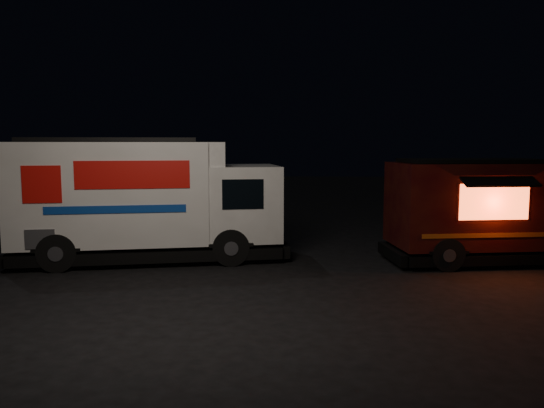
{
  "coord_description": "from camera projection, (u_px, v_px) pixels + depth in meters",
  "views": [
    {
      "loc": [
        1.44,
        -12.03,
        3.15
      ],
      "look_at": [
        0.6,
        2.0,
        1.56
      ],
      "focal_mm": 35.0,
      "sensor_mm": 36.0,
      "label": 1
    }
  ],
  "objects": [
    {
      "name": "white_truck",
      "position": [
        151.0,
        199.0,
        14.38
      ],
      "size": [
        7.68,
        4.02,
        3.32
      ],
      "primitive_type": null,
      "rotation": [
        0.0,
        0.0,
        0.22
      ],
      "color": "silver",
      "rests_on": "ground"
    },
    {
      "name": "ground",
      "position": [
        241.0,
        280.0,
        12.37
      ],
      "size": [
        80.0,
        80.0,
        0.0
      ],
      "primitive_type": "plane",
      "color": "black",
      "rests_on": "ground"
    },
    {
      "name": "red_truck",
      "position": [
        498.0,
        210.0,
        14.17
      ],
      "size": [
        6.2,
        3.07,
        2.76
      ],
      "primitive_type": null,
      "rotation": [
        0.0,
        0.0,
        0.15
      ],
      "color": "#3C120A",
      "rests_on": "ground"
    }
  ]
}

